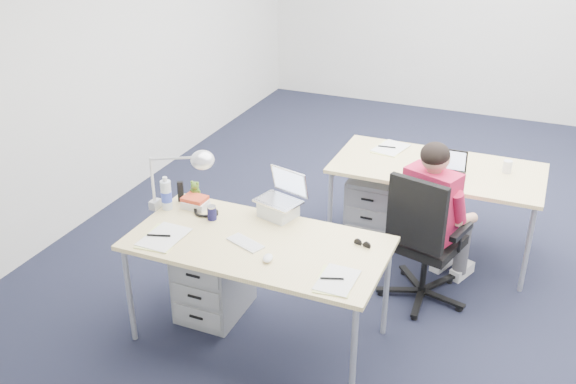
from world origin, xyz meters
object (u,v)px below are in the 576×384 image
(desk_near, at_px, (258,248))
(drawer_pedestal_near, at_px, (214,277))
(book_stack, at_px, (195,202))
(far_cup, at_px, (507,167))
(drawer_pedestal_far, at_px, (375,205))
(desk_lamp, at_px, (172,178))
(silver_laptop, at_px, (278,196))
(sunglasses, at_px, (362,244))
(bear_figurine, at_px, (195,191))
(office_chair, at_px, (423,264))
(cordless_phone, at_px, (181,192))
(headphones, at_px, (205,211))
(computer_mouse, at_px, (268,258))
(dark_laptop, at_px, (446,164))
(water_bottle, at_px, (166,193))
(seated_person, at_px, (438,217))
(desk_far, at_px, (437,172))
(wireless_keyboard, at_px, (245,243))
(can_koozie, at_px, (212,213))

(desk_near, bearing_deg, drawer_pedestal_near, 161.71)
(book_stack, distance_m, far_cup, 2.37)
(drawer_pedestal_far, xyz_separation_m, desk_lamp, (-1.00, -1.48, 0.71))
(book_stack, relative_size, far_cup, 1.80)
(silver_laptop, distance_m, sunglasses, 0.66)
(bear_figurine, bearing_deg, desk_lamp, -117.82)
(office_chair, height_order, cordless_phone, office_chair)
(headphones, bearing_deg, cordless_phone, 167.08)
(computer_mouse, relative_size, dark_laptop, 0.32)
(drawer_pedestal_near, bearing_deg, sunglasses, 3.76)
(water_bottle, bearing_deg, silver_laptop, 14.73)
(far_cup, bearing_deg, drawer_pedestal_far, -176.56)
(computer_mouse, height_order, water_bottle, water_bottle)
(seated_person, distance_m, water_bottle, 1.90)
(computer_mouse, distance_m, headphones, 0.74)
(drawer_pedestal_near, bearing_deg, dark_laptop, 44.45)
(drawer_pedestal_far, xyz_separation_m, water_bottle, (-1.07, -1.45, 0.57))
(desk_near, distance_m, drawer_pedestal_far, 1.69)
(drawer_pedestal_near, height_order, headphones, headphones)
(headphones, bearing_deg, silver_laptop, 23.75)
(headphones, relative_size, bear_figurine, 1.27)
(desk_far, height_order, office_chair, office_chair)
(bear_figurine, bearing_deg, water_bottle, -139.88)
(water_bottle, distance_m, sunglasses, 1.37)
(wireless_keyboard, xyz_separation_m, desk_lamp, (-0.62, 0.18, 0.25))
(headphones, relative_size, desk_lamp, 0.38)
(drawer_pedestal_far, xyz_separation_m, book_stack, (-0.91, -1.36, 0.49))
(seated_person, xyz_separation_m, cordless_phone, (-1.66, -0.72, 0.21))
(water_bottle, xyz_separation_m, sunglasses, (1.36, 0.04, -0.10))
(can_koozie, relative_size, water_bottle, 0.42)
(cordless_phone, relative_size, dark_laptop, 0.52)
(silver_laptop, relative_size, wireless_keyboard, 1.23)
(desk_near, relative_size, seated_person, 1.35)
(computer_mouse, bearing_deg, desk_lamp, 147.05)
(seated_person, height_order, computer_mouse, seated_person)
(desk_lamp, xyz_separation_m, dark_laptop, (1.56, 1.27, -0.15))
(cordless_phone, distance_m, sunglasses, 1.34)
(bear_figurine, relative_size, sunglasses, 1.33)
(silver_laptop, height_order, water_bottle, silver_laptop)
(water_bottle, xyz_separation_m, book_stack, (0.16, 0.09, -0.08))
(water_bottle, distance_m, far_cup, 2.55)
(desk_lamp, bearing_deg, drawer_pedestal_near, 21.82)
(wireless_keyboard, relative_size, water_bottle, 1.04)
(desk_lamp, bearing_deg, computer_mouse, 0.32)
(seated_person, xyz_separation_m, bear_figurine, (-1.56, -0.68, 0.21))
(desk_far, bearing_deg, drawer_pedestal_far, 175.36)
(office_chair, relative_size, desk_lamp, 1.99)
(office_chair, xyz_separation_m, dark_laptop, (-0.00, 0.56, 0.55))
(wireless_keyboard, relative_size, bear_figurine, 1.59)
(can_koozie, height_order, desk_lamp, desk_lamp)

